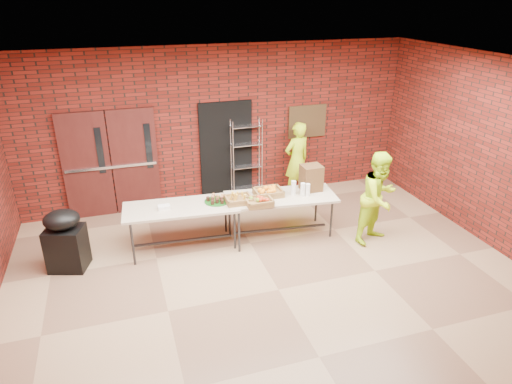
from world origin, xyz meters
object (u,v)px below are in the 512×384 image
at_px(coffee_dispenser, 311,178).
at_px(volunteer_woman, 297,160).
at_px(table_left, 181,210).
at_px(volunteer_man, 379,198).
at_px(covered_grill, 65,240).
at_px(table_right, 281,199).
at_px(wire_rack, 247,160).

xyz_separation_m(coffee_dispenser, volunteer_woman, (0.33, 1.46, -0.20)).
relative_size(table_left, coffee_dispenser, 4.21).
bearing_deg(volunteer_man, table_left, 144.46).
relative_size(coffee_dispenser, covered_grill, 0.46).
bearing_deg(table_left, volunteer_woman, 32.33).
height_order(table_left, coffee_dispenser, coffee_dispenser).
distance_m(table_right, covered_grill, 3.62).
bearing_deg(table_left, table_right, 0.54).
relative_size(wire_rack, covered_grill, 1.70).
distance_m(table_right, volunteer_woman, 1.81).
bearing_deg(wire_rack, coffee_dispenser, -67.19).
distance_m(table_left, volunteer_man, 3.43).
distance_m(coffee_dispenser, volunteer_woman, 1.51).
xyz_separation_m(wire_rack, covered_grill, (-3.51, -1.72, -0.36)).
relative_size(table_right, volunteer_woman, 1.22).
xyz_separation_m(wire_rack, volunteer_man, (1.68, -2.42, -0.04)).
bearing_deg(volunteer_man, volunteer_woman, 83.87).
distance_m(wire_rack, covered_grill, 3.93).
relative_size(wire_rack, volunteer_man, 1.05).
bearing_deg(table_right, coffee_dispenser, 14.37).
xyz_separation_m(coffee_dispenser, covered_grill, (-4.23, -0.04, -0.52)).
height_order(wire_rack, coffee_dispenser, wire_rack).
height_order(wire_rack, table_left, wire_rack).
height_order(coffee_dispenser, covered_grill, coffee_dispenser).
relative_size(covered_grill, volunteer_man, 0.62).
xyz_separation_m(table_right, coffee_dispenser, (0.61, 0.08, 0.30)).
height_order(table_right, volunteer_man, volunteer_man).
bearing_deg(covered_grill, table_left, 20.45).
bearing_deg(covered_grill, coffee_dispenser, 18.45).
bearing_deg(volunteer_woman, coffee_dispenser, 62.41).
distance_m(table_left, covered_grill, 1.87).
bearing_deg(volunteer_man, coffee_dispenser, 120.17).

